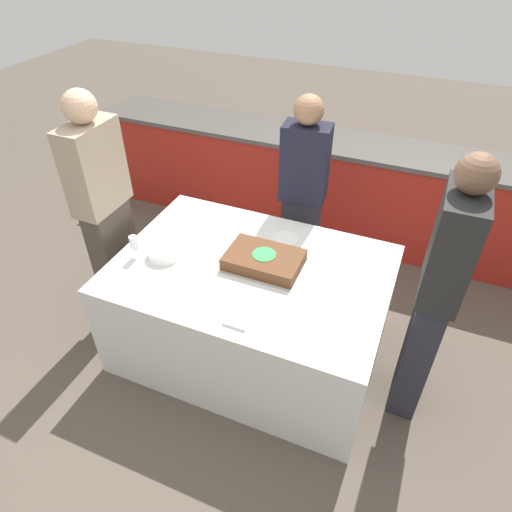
{
  "coord_description": "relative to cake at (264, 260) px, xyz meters",
  "views": [
    {
      "loc": [
        0.87,
        -2.01,
        2.57
      ],
      "look_at": [
        0.03,
        0.0,
        0.85
      ],
      "focal_mm": 32.0,
      "sensor_mm": 36.0,
      "label": 1
    }
  ],
  "objects": [
    {
      "name": "side_plate_near_cake",
      "position": [
        0.03,
        0.32,
        -0.04
      ],
      "size": [
        0.17,
        0.17,
        0.0
      ],
      "color": "white",
      "rests_on": "dining_table"
    },
    {
      "name": "ground_plane",
      "position": [
        -0.07,
        -0.05,
        -0.79
      ],
      "size": [
        14.0,
        14.0,
        0.0
      ],
      "primitive_type": "plane",
      "color": "brown"
    },
    {
      "name": "utensil_pile",
      "position": [
        0.05,
        -0.5,
        -0.03
      ],
      "size": [
        0.14,
        0.12,
        0.02
      ],
      "color": "white",
      "rests_on": "dining_table"
    },
    {
      "name": "dining_table",
      "position": [
        -0.07,
        -0.05,
        -0.41
      ],
      "size": [
        1.71,
        1.19,
        0.75
      ],
      "color": "silver",
      "rests_on": "ground_plane"
    },
    {
      "name": "person_cutting_cake",
      "position": [
        0.0,
        0.77,
        0.04
      ],
      "size": [
        0.34,
        0.23,
        1.58
      ],
      "rotation": [
        0.0,
        0.0,
        -3.06
      ],
      "color": "#282833",
      "rests_on": "ground_plane"
    },
    {
      "name": "wine_glass",
      "position": [
        -0.79,
        -0.24,
        0.06
      ],
      "size": [
        0.06,
        0.06,
        0.16
      ],
      "color": "white",
      "rests_on": "dining_table"
    },
    {
      "name": "person_seated_right",
      "position": [
        1.01,
        -0.05,
        0.1
      ],
      "size": [
        0.2,
        0.4,
        1.72
      ],
      "rotation": [
        0.0,
        0.0,
        -1.57
      ],
      "color": "#282833",
      "rests_on": "ground_plane"
    },
    {
      "name": "back_counter",
      "position": [
        -0.07,
        1.62,
        -0.33
      ],
      "size": [
        4.4,
        0.58,
        0.92
      ],
      "color": "#A82319",
      "rests_on": "ground_plane"
    },
    {
      "name": "plate_stack",
      "position": [
        -0.63,
        -0.16,
        -0.01
      ],
      "size": [
        0.21,
        0.21,
        0.06
      ],
      "color": "white",
      "rests_on": "dining_table"
    },
    {
      "name": "cake",
      "position": [
        0.0,
        0.0,
        0.0
      ],
      "size": [
        0.51,
        0.35,
        0.09
      ],
      "color": "#B7B2AD",
      "rests_on": "dining_table"
    },
    {
      "name": "person_seated_left",
      "position": [
        -1.14,
        -0.05,
        0.1
      ],
      "size": [
        0.2,
        0.4,
        1.72
      ],
      "rotation": [
        0.0,
        0.0,
        1.57
      ],
      "color": "#4C4238",
      "rests_on": "ground_plane"
    }
  ]
}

